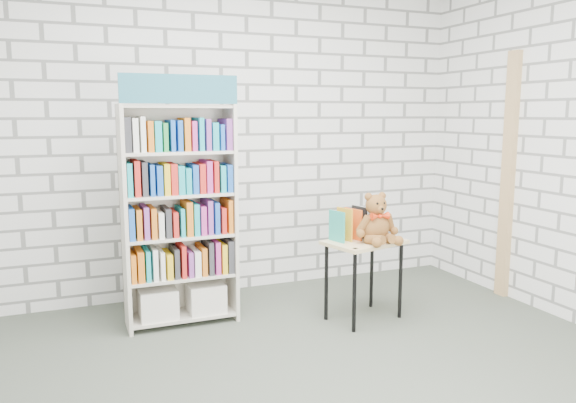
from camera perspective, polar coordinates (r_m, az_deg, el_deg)
name	(u,v)px	position (r m, az deg, el deg)	size (l,w,h in m)	color
ground	(318,388)	(3.45, 3.07, -18.43)	(4.50, 4.50, 0.00)	#42493D
room_shell	(321,75)	(3.07, 3.35, 12.68)	(4.52, 4.02, 2.81)	silver
bookshelf	(179,213)	(4.26, -10.99, -1.19)	(0.83, 0.32, 1.85)	beige
display_table	(364,252)	(4.35, 7.75, -5.06)	(0.66, 0.54, 0.62)	#D6BF80
table_books	(356,223)	(4.38, 6.94, -2.19)	(0.44, 0.28, 0.24)	teal
teddy_bear	(377,223)	(4.26, 9.02, -2.12)	(0.35, 0.32, 0.38)	brown
door_trim	(508,177)	(5.16, 21.44, 2.37)	(0.05, 0.12, 2.10)	tan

